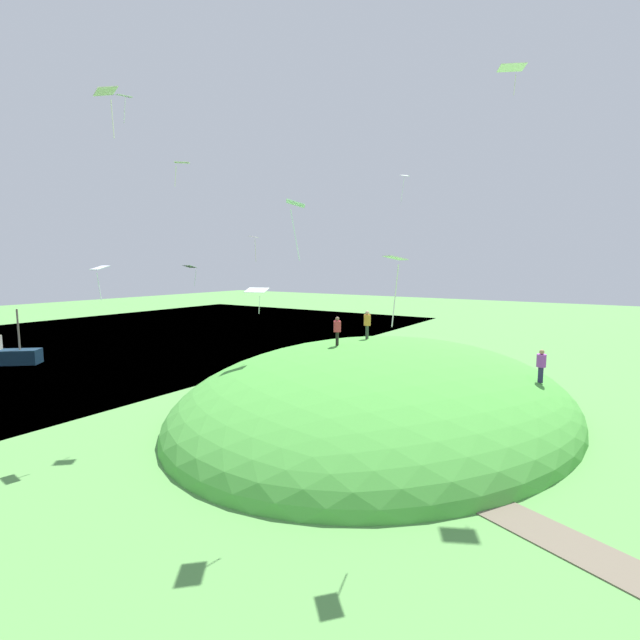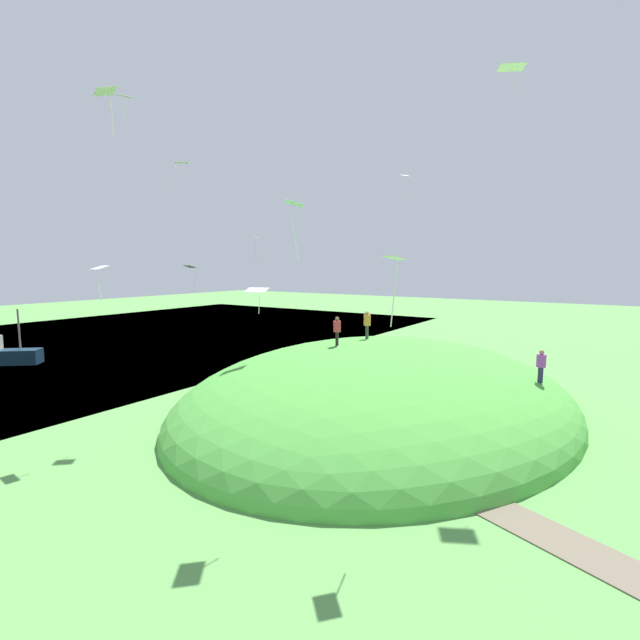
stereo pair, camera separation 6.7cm
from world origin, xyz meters
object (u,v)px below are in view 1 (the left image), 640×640
object	(u,v)px
kite_5	(512,68)
kite_6	(257,291)
boat_on_lake	(0,355)
person_walking_path	(337,328)
kite_9	(181,164)
kite_1	(190,267)
kite_3	(395,264)
kite_7	(404,179)
kite_2	(124,98)
person_watching_kites	(367,321)
kite_10	(296,207)
kite_0	(106,93)
kite_8	(254,239)
person_on_hilltop	(541,362)
kite_4	(100,270)

from	to	relation	value
kite_5	kite_6	world-z (taller)	kite_5
boat_on_lake	person_walking_path	size ratio (longest dim) A/B	3.24
kite_5	kite_9	world-z (taller)	kite_5
kite_1	kite_5	distance (m)	23.18
kite_3	kite_7	xyz separation A→B (m)	(-8.68, 20.59, 6.43)
boat_on_lake	kite_2	xyz separation A→B (m)	(20.31, -1.73, 14.94)
person_walking_path	person_watching_kites	xyz separation A→B (m)	(0.33, 2.85, 0.08)
kite_10	kite_0	bearing A→B (deg)	-160.23
kite_8	kite_2	bearing A→B (deg)	-74.25
kite_0	kite_5	size ratio (longest dim) A/B	1.35
kite_7	kite_10	world-z (taller)	kite_7
person_on_hilltop	kite_0	xyz separation A→B (m)	(-12.91, -13.64, 10.75)
person_walking_path	kite_8	world-z (taller)	kite_8
kite_3	kite_7	world-z (taller)	kite_7
kite_5	kite_8	size ratio (longest dim) A/B	0.64
kite_4	person_on_hilltop	bearing A→B (deg)	38.64
person_walking_path	person_on_hilltop	size ratio (longest dim) A/B	0.98
person_on_hilltop	kite_8	xyz separation A→B (m)	(-21.01, 3.21, 6.61)
kite_6	kite_4	bearing A→B (deg)	-106.19
person_walking_path	kite_9	world-z (taller)	kite_9
kite_8	kite_10	xyz separation A→B (m)	(14.76, -14.46, -0.06)
kite_7	kite_8	bearing A→B (deg)	-147.45
kite_1	person_on_hilltop	bearing A→B (deg)	3.29
kite_1	kite_7	xyz separation A→B (m)	(11.73, 10.72, 6.63)
kite_2	kite_10	xyz separation A→B (m)	(11.05, -1.33, -5.97)
kite_1	kite_3	distance (m)	22.68
person_watching_kites	kite_10	bearing A→B (deg)	-172.15
boat_on_lake	kite_7	bearing A→B (deg)	172.65
kite_6	kite_9	distance (m)	7.43
kite_10	kite_5	bearing A→B (deg)	61.76
person_walking_path	kite_5	size ratio (longest dim) A/B	1.24
person_walking_path	person_on_hilltop	world-z (taller)	person_walking_path
kite_4	kite_10	bearing A→B (deg)	7.96
boat_on_lake	kite_1	distance (m)	17.50
person_walking_path	kite_10	world-z (taller)	kite_10
boat_on_lake	kite_3	world-z (taller)	kite_3
kite_0	person_walking_path	bearing A→B (deg)	73.93
kite_2	kite_9	distance (m)	3.79
person_walking_path	kite_9	xyz separation A→B (m)	(-6.13, -5.08, 8.44)
kite_2	kite_4	world-z (taller)	kite_2
person_walking_path	person_on_hilltop	distance (m)	10.23
person_walking_path	kite_8	size ratio (longest dim) A/B	0.79
kite_5	kite_2	bearing A→B (deg)	-154.48
kite_1	kite_7	bearing A→B (deg)	42.41
person_on_hilltop	kite_3	world-z (taller)	kite_3
kite_1	kite_0	bearing A→B (deg)	-50.50
person_watching_kites	kite_1	size ratio (longest dim) A/B	1.10
boat_on_lake	kite_6	bearing A→B (deg)	146.40
kite_0	kite_1	size ratio (longest dim) A/B	1.14
person_on_hilltop	kite_7	size ratio (longest dim) A/B	0.72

